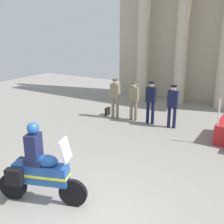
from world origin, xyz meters
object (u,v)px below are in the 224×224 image
(officer_in_row_1, at_px, (134,98))
(motorcycle_with_rider, at_px, (38,170))
(officer_in_row_3, at_px, (173,103))
(briefcase_on_ground, at_px, (108,111))
(officer_in_row_0, at_px, (115,95))
(officer_in_row_2, at_px, (151,99))

(officer_in_row_1, relative_size, motorcycle_with_rider, 0.82)
(officer_in_row_3, xyz_separation_m, motorcycle_with_rider, (-0.87, -6.21, -0.21))
(motorcycle_with_rider, xyz_separation_m, briefcase_on_ground, (-2.13, 6.26, -0.61))
(motorcycle_with_rider, bearing_deg, officer_in_row_1, 78.12)
(officer_in_row_0, bearing_deg, officer_in_row_3, 179.86)
(officer_in_row_2, xyz_separation_m, motorcycle_with_rider, (0.04, -6.22, -0.23))
(officer_in_row_0, bearing_deg, officer_in_row_1, -170.61)
(motorcycle_with_rider, distance_m, briefcase_on_ground, 6.64)
(officer_in_row_0, bearing_deg, officer_in_row_2, -178.35)
(officer_in_row_0, relative_size, briefcase_on_ground, 4.78)
(briefcase_on_ground, bearing_deg, officer_in_row_2, -1.16)
(officer_in_row_0, relative_size, officer_in_row_3, 1.01)
(officer_in_row_1, bearing_deg, officer_in_row_0, 9.39)
(motorcycle_with_rider, bearing_deg, officer_in_row_3, 62.56)
(officer_in_row_0, relative_size, officer_in_row_2, 0.99)
(briefcase_on_ground, bearing_deg, officer_in_row_3, -0.95)
(officer_in_row_3, height_order, motorcycle_with_rider, motorcycle_with_rider)
(motorcycle_with_rider, bearing_deg, officer_in_row_2, 70.95)
(officer_in_row_0, relative_size, motorcycle_with_rider, 0.86)
(officer_in_row_2, bearing_deg, briefcase_on_ground, -3.96)
(officer_in_row_0, distance_m, officer_in_row_2, 1.60)
(officer_in_row_1, relative_size, officer_in_row_3, 0.97)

